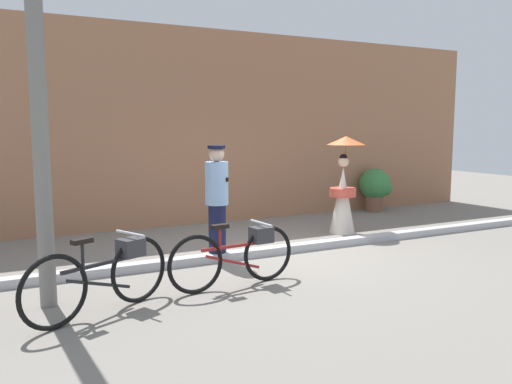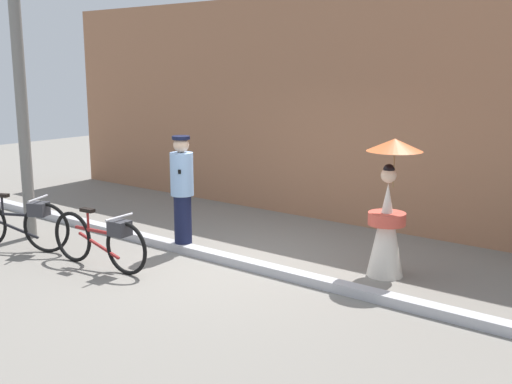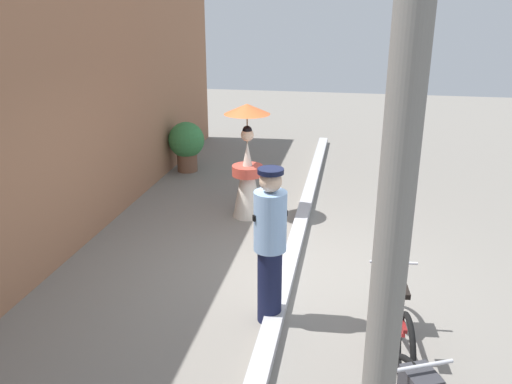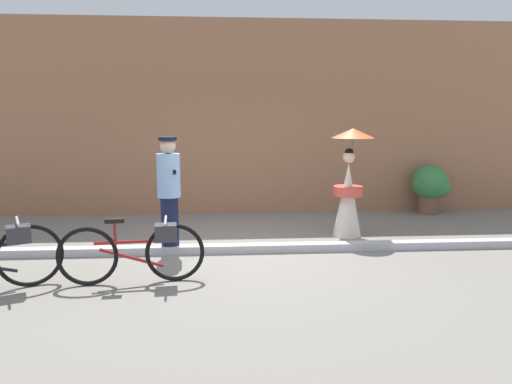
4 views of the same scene
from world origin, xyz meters
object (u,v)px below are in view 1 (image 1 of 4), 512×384
(potted_plant_by_door, at_px, (376,187))
(person_with_parasol, at_px, (343,187))
(utility_pole, at_px, (38,88))
(bicycle_far_side, at_px, (238,254))
(bicycle_near_officer, at_px, (104,274))
(person_officer, at_px, (217,199))

(potted_plant_by_door, bearing_deg, person_with_parasol, -142.36)
(potted_plant_by_door, relative_size, utility_pole, 0.21)
(utility_pole, bearing_deg, bicycle_far_side, -7.68)
(potted_plant_by_door, distance_m, utility_pole, 8.53)
(bicycle_near_officer, distance_m, bicycle_far_side, 1.68)
(person_with_parasol, xyz_separation_m, utility_pole, (-5.36, -1.83, 1.52))
(person_officer, distance_m, potted_plant_by_door, 5.70)
(bicycle_near_officer, distance_m, person_with_parasol, 5.39)
(bicycle_near_officer, relative_size, bicycle_far_side, 0.95)
(bicycle_near_officer, bearing_deg, utility_pole, 135.53)
(bicycle_far_side, relative_size, utility_pole, 0.36)
(bicycle_far_side, height_order, utility_pole, utility_pole)
(person_with_parasol, relative_size, utility_pole, 0.38)
(bicycle_far_side, distance_m, potted_plant_by_door, 6.58)
(utility_pole, bearing_deg, person_with_parasol, 18.82)
(bicycle_far_side, distance_m, person_officer, 1.41)
(bicycle_near_officer, distance_m, utility_pole, 2.10)
(bicycle_near_officer, xyz_separation_m, person_officer, (1.93, 1.51, 0.49))
(person_officer, bearing_deg, utility_pole, -157.91)
(bicycle_far_side, height_order, person_with_parasol, person_with_parasol)
(bicycle_near_officer, height_order, utility_pole, utility_pole)
(bicycle_far_side, xyz_separation_m, person_with_parasol, (3.16, 2.12, 0.46))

